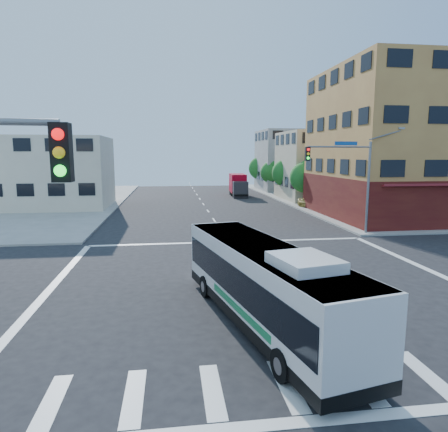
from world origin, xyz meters
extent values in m
plane|color=black|center=(0.00, 0.00, 0.00)|extent=(120.00, 120.00, 0.00)
cube|color=gray|center=(35.00, 35.00, 0.07)|extent=(50.00, 50.00, 0.15)
cube|color=#C08B45|center=(20.00, 18.50, 7.00)|extent=(18.00, 15.00, 14.00)
cube|color=#5C1E15|center=(20.00, 18.50, 2.00)|extent=(18.09, 15.08, 4.00)
cube|color=#C0B593|center=(17.00, 34.00, 4.50)|extent=(12.00, 10.00, 9.00)
cube|color=#A1A19C|center=(17.00, 48.00, 5.00)|extent=(12.00, 10.00, 10.00)
cube|color=beige|center=(-17.00, 30.00, 4.00)|extent=(12.00, 10.00, 8.00)
cylinder|color=slate|center=(10.80, 10.80, 3.50)|extent=(0.18, 0.18, 7.00)
cylinder|color=slate|center=(8.30, 10.55, 6.60)|extent=(5.01, 0.62, 0.12)
cube|color=black|center=(5.80, 10.30, 6.10)|extent=(0.32, 0.30, 1.00)
sphere|color=#FF0C0C|center=(5.80, 10.13, 6.40)|extent=(0.20, 0.20, 0.20)
sphere|color=yellow|center=(5.80, 10.13, 6.10)|extent=(0.20, 0.20, 0.20)
sphere|color=#19FF33|center=(5.80, 10.13, 5.80)|extent=(0.20, 0.20, 0.20)
cube|color=#14478E|center=(8.80, 10.60, 6.85)|extent=(1.80, 0.22, 0.28)
cube|color=gray|center=(13.30, 11.05, 8.00)|extent=(0.50, 0.22, 0.14)
cube|color=black|center=(-5.80, -10.30, 6.10)|extent=(0.32, 0.30, 1.00)
sphere|color=#FF0C0C|center=(-5.80, -10.47, 6.40)|extent=(0.20, 0.20, 0.20)
sphere|color=yellow|center=(-5.80, -10.47, 6.10)|extent=(0.20, 0.20, 0.20)
sphere|color=#19FF33|center=(-5.80, -10.47, 5.80)|extent=(0.20, 0.20, 0.20)
cylinder|color=#342213|center=(11.80, 28.00, 0.96)|extent=(0.28, 0.28, 1.92)
sphere|color=#18551A|center=(11.80, 28.00, 3.37)|extent=(3.60, 3.60, 3.60)
sphere|color=#18551A|center=(12.20, 27.70, 4.27)|extent=(2.52, 2.52, 2.52)
cylinder|color=#342213|center=(11.80, 36.00, 1.00)|extent=(0.28, 0.28, 1.99)
sphere|color=#18551A|center=(11.80, 36.00, 3.51)|extent=(3.80, 3.80, 3.80)
sphere|color=#18551A|center=(12.20, 35.70, 4.46)|extent=(2.66, 2.66, 2.66)
cylinder|color=#342213|center=(11.80, 44.00, 0.94)|extent=(0.28, 0.28, 1.89)
sphere|color=#18551A|center=(11.80, 44.00, 3.25)|extent=(3.40, 3.40, 3.40)
sphere|color=#18551A|center=(12.20, 43.70, 4.10)|extent=(2.38, 2.38, 2.38)
cylinder|color=#342213|center=(11.80, 52.00, 1.01)|extent=(0.28, 0.28, 2.03)
sphere|color=#18551A|center=(11.80, 52.00, 3.63)|extent=(4.00, 4.00, 4.00)
sphere|color=#18551A|center=(12.20, 51.70, 4.63)|extent=(2.80, 2.80, 2.80)
cube|color=black|center=(-0.78, -4.24, 0.49)|extent=(4.54, 11.02, 0.40)
cube|color=silver|center=(-0.78, -4.24, 1.59)|extent=(4.52, 10.99, 2.55)
cube|color=black|center=(-0.78, -4.24, 1.75)|extent=(4.50, 10.69, 1.12)
cube|color=black|center=(-1.92, 0.96, 1.66)|extent=(2.07, 0.50, 1.21)
cube|color=#E5590C|center=(-1.92, 0.99, 2.55)|extent=(1.68, 0.41, 0.25)
cube|color=silver|center=(-0.78, -4.24, 2.81)|extent=(4.43, 10.77, 0.11)
cube|color=silver|center=(-0.21, -6.86, 3.03)|extent=(1.98, 2.27, 0.32)
cube|color=#167340|center=(-1.81, -4.92, 0.94)|extent=(1.07, 4.82, 0.25)
cube|color=#167340|center=(0.44, -4.43, 0.94)|extent=(1.07, 4.82, 0.25)
cylinder|color=black|center=(-2.56, -1.10, 0.47)|extent=(0.46, 0.97, 0.93)
cylinder|color=#99999E|center=(-2.68, -1.13, 0.47)|extent=(0.13, 0.46, 0.47)
cylinder|color=black|center=(-0.47, -0.65, 0.47)|extent=(0.46, 0.97, 0.93)
cylinder|color=#99999E|center=(-0.35, -0.62, 0.47)|extent=(0.13, 0.46, 0.47)
cylinder|color=black|center=(-1.10, -7.83, 0.47)|extent=(0.46, 0.97, 0.93)
cylinder|color=#99999E|center=(-1.22, -7.85, 0.47)|extent=(0.13, 0.46, 0.47)
cylinder|color=black|center=(1.00, -7.37, 0.47)|extent=(0.46, 0.97, 0.93)
cylinder|color=#99999E|center=(1.12, -7.34, 0.47)|extent=(0.13, 0.46, 0.47)
cube|color=#27262B|center=(5.71, 37.36, 1.15)|extent=(2.14, 2.05, 2.30)
cube|color=black|center=(5.67, 36.52, 1.50)|extent=(1.86, 0.17, 0.88)
cube|color=#AC0016|center=(5.90, 40.71, 1.86)|extent=(2.39, 5.06, 2.65)
cube|color=black|center=(5.84, 39.65, 0.49)|extent=(2.33, 7.17, 0.27)
cylinder|color=black|center=(4.80, 37.58, 0.44)|extent=(0.30, 0.90, 0.88)
cylinder|color=black|center=(6.65, 37.48, 0.44)|extent=(0.30, 0.90, 0.88)
cylinder|color=black|center=(4.94, 40.14, 0.44)|extent=(0.30, 0.90, 0.88)
cylinder|color=black|center=(6.79, 40.04, 0.44)|extent=(0.30, 0.90, 0.88)
cylinder|color=black|center=(5.06, 42.35, 0.44)|extent=(0.30, 0.90, 0.88)
cylinder|color=black|center=(6.91, 42.25, 0.44)|extent=(0.30, 0.90, 0.88)
imported|color=#B8983F|center=(11.91, 24.88, 0.73)|extent=(3.18, 4.61, 1.46)
camera|label=1|loc=(-3.97, -17.49, 6.07)|focal=32.00mm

